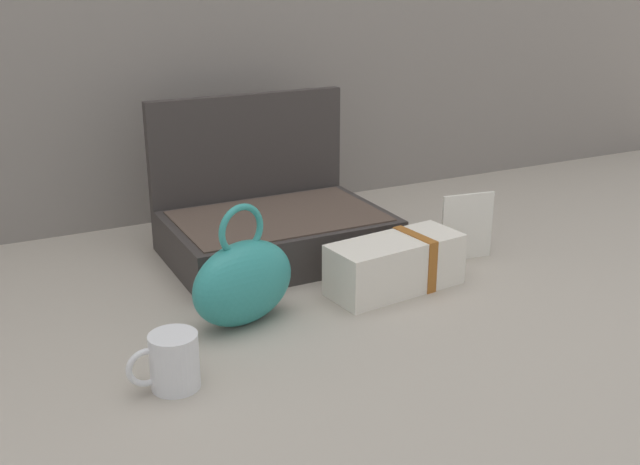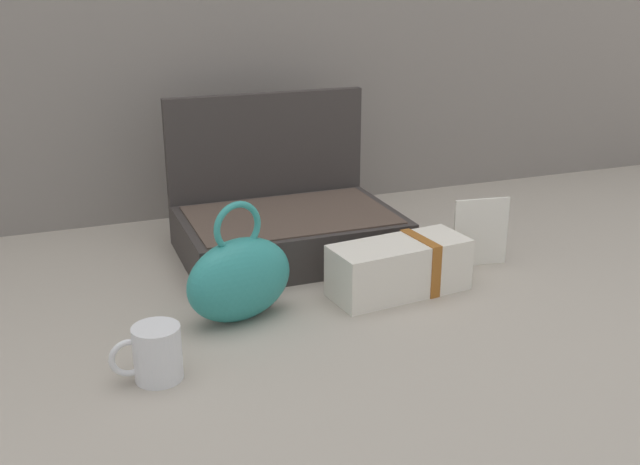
% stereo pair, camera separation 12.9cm
% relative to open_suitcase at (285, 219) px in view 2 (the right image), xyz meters
% --- Properties ---
extents(ground_plane, '(6.00, 6.00, 0.00)m').
position_rel_open_suitcase_xyz_m(ground_plane, '(-0.05, -0.25, -0.07)').
color(ground_plane, '#9E9384').
extents(open_suitcase, '(0.43, 0.31, 0.31)m').
position_rel_open_suitcase_xyz_m(open_suitcase, '(0.00, 0.00, 0.00)').
color(open_suitcase, '#332D2B').
rests_on(open_suitcase, ground_plane).
extents(teal_pouch_handbag, '(0.21, 0.14, 0.21)m').
position_rel_open_suitcase_xyz_m(teal_pouch_handbag, '(-0.17, -0.28, 0.00)').
color(teal_pouch_handbag, teal).
rests_on(teal_pouch_handbag, ground_plane).
extents(cream_toiletry_bag, '(0.27, 0.13, 0.10)m').
position_rel_open_suitcase_xyz_m(cream_toiletry_bag, '(0.13, -0.27, -0.02)').
color(cream_toiletry_bag, silver).
rests_on(cream_toiletry_bag, ground_plane).
extents(coffee_mug, '(0.10, 0.07, 0.08)m').
position_rel_open_suitcase_xyz_m(coffee_mug, '(-0.34, -0.42, -0.03)').
color(coffee_mug, silver).
rests_on(coffee_mug, ground_plane).
extents(info_card_left, '(0.11, 0.02, 0.14)m').
position_rel_open_suitcase_xyz_m(info_card_left, '(0.34, -0.21, -0.00)').
color(info_card_left, silver).
rests_on(info_card_left, ground_plane).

